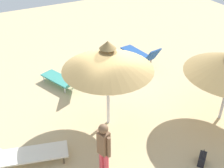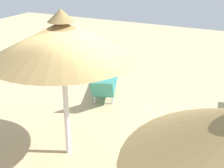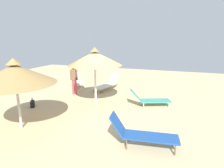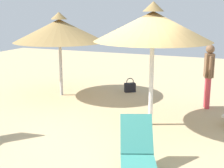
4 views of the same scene
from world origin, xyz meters
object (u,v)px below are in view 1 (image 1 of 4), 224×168
Objects in this scene: parasol_umbrella_near_left at (108,59)px; lounge_chair_far_right at (141,54)px; lounge_chair_near_right at (23,153)px; handbag at (202,159)px; lounge_chair_center at (64,79)px; person_standing_front at (104,149)px.

lounge_chair_far_right is at bearing -136.79° from parasol_umbrella_near_left.
parasol_umbrella_near_left is 3.42m from lounge_chair_near_right.
handbag is (1.61, 5.57, -0.28)m from lounge_chair_far_right.
handbag is at bearing 73.87° from lounge_chair_far_right.
handbag is at bearing 151.84° from lounge_chair_near_right.
parasol_umbrella_near_left is at bearing -171.19° from lounge_chair_near_right.
parasol_umbrella_near_left is 3.29m from lounge_chair_center.
lounge_chair_near_right is (2.23, 3.03, -0.00)m from lounge_chair_center.
parasol_umbrella_near_left is 4.59m from lounge_chair_far_right.
person_standing_front reaches higher than lounge_chair_center.
lounge_chair_far_right reaches higher than handbag.
parasol_umbrella_near_left is at bearing -120.06° from person_standing_front.
lounge_chair_far_right is 6.32m from person_standing_front.
person_standing_front is at bearing -18.19° from handbag.
lounge_chair_near_right reaches higher than lounge_chair_center.
lounge_chair_center is 1.17× the size of person_standing_front.
lounge_chair_center is at bearing -78.03° from parasol_umbrella_near_left.
lounge_chair_center is at bearing -96.76° from person_standing_front.
lounge_chair_far_right reaches higher than lounge_chair_near_right.
parasol_umbrella_near_left is 1.28× the size of lounge_chair_near_right.
lounge_chair_near_right is 4.72× the size of handbag.
lounge_chair_far_right is at bearing -150.48° from lounge_chair_near_right.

